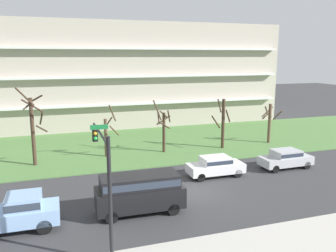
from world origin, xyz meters
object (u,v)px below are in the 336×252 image
Objects in this scene: tree_right at (223,123)px; sedan_silver_near_right at (286,158)px; tree_far_left at (33,127)px; van_black_center_left at (140,191)px; pickup_blue_center_right at (11,213)px; traffic_signal_mast at (103,165)px; sedan_white_near_left at (216,165)px; tree_center at (163,128)px; tree_far_right at (270,121)px; tree_left at (107,134)px.

tree_right is 7.88m from sedan_silver_near_right.
van_black_center_left is (6.23, -11.70, -2.04)m from tree_far_left.
pickup_blue_center_right is 6.15m from traffic_signal_mast.
tree_far_left is 17.72m from tree_right.
traffic_signal_mast reaches higher than sedan_white_near_left.
tree_center is 1.20× the size of tree_far_right.
tree_left is 12.45m from van_black_center_left.
tree_far_left reaches higher than traffic_signal_mast.
tree_right reaches higher than pickup_blue_center_right.
van_black_center_left is (-5.37, -12.29, -1.08)m from tree_center.
tree_far_right is (5.84, 0.52, -0.32)m from tree_right.
tree_center is 8.15m from sedan_white_near_left.
tree_far_left is at bearing -179.45° from tree_right.
pickup_blue_center_right is (-7.04, -0.00, -0.38)m from van_black_center_left.
tree_center reaches higher than van_black_center_left.
sedan_white_near_left is 14.88m from pickup_blue_center_right.
tree_left is at bearing 80.72° from traffic_signal_mast.
tree_center is at bearing -179.56° from tree_far_right.
tree_center is 11.45m from sedan_silver_near_right.
sedan_white_near_left and sedan_silver_near_right have the same top height.
tree_far_left is 1.25× the size of pickup_blue_center_right.
tree_left reaches higher than van_black_center_left.
tree_center is at bearing 176.02° from tree_right.
tree_far_left reaches higher than tree_far_right.
tree_far_left is 23.58m from tree_far_right.
tree_left is 1.18× the size of tree_far_right.
tree_right reaches higher than van_black_center_left.
tree_left is 0.85× the size of traffic_signal_mast.
tree_far_right is 0.81× the size of van_black_center_left.
sedan_white_near_left is at bearing 37.09° from traffic_signal_mast.
traffic_signal_mast is (-9.60, -7.26, 3.17)m from sedan_white_near_left.
tree_far_left is 13.41m from van_black_center_left.
tree_right reaches higher than sedan_silver_near_right.
tree_far_left is 1.29× the size of van_black_center_left.
traffic_signal_mast reaches higher than van_black_center_left.
pickup_blue_center_right reaches higher than sedan_silver_near_right.
tree_center reaches higher than pickup_blue_center_right.
tree_center is 17.53m from pickup_blue_center_right.
tree_left reaches higher than sedan_silver_near_right.
sedan_silver_near_right is 0.75× the size of traffic_signal_mast.
sedan_white_near_left is at bearing 33.80° from van_black_center_left.
sedan_silver_near_right is 17.89m from traffic_signal_mast.
tree_left is at bearing 177.22° from tree_right.
tree_far_left is 21.25m from sedan_silver_near_right.
pickup_blue_center_right reaches higher than sedan_white_near_left.
tree_right is at bearing -119.68° from sedan_white_near_left.
tree_left is 5.35m from tree_center.
tree_right is 16.55m from van_black_center_left.
van_black_center_left reaches higher than pickup_blue_center_right.
sedan_white_near_left is (13.38, -7.20, -2.56)m from tree_far_left.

